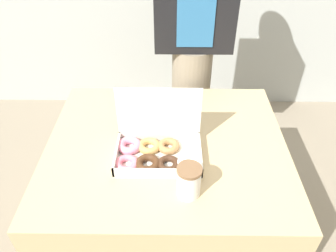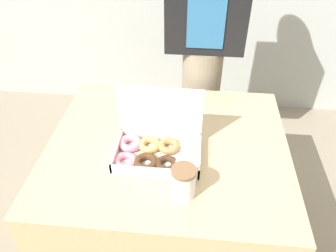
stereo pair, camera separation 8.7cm
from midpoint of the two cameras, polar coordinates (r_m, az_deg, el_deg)
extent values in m
plane|color=gray|center=(1.97, 1.28, -19.01)|extent=(14.00, 14.00, 0.00)
cube|color=tan|center=(1.67, 1.46, -12.41)|extent=(1.03, 0.88, 0.72)
cube|color=white|center=(1.34, 0.09, -5.51)|extent=(0.34, 0.22, 0.01)
cube|color=white|center=(1.35, -7.06, -4.23)|extent=(0.01, 0.22, 0.04)
cube|color=white|center=(1.32, 7.37, -5.22)|extent=(0.01, 0.22, 0.04)
cube|color=white|center=(1.25, -0.40, -8.11)|extent=(0.34, 0.01, 0.04)
cube|color=white|center=(1.40, 0.52, -1.78)|extent=(0.34, 0.01, 0.04)
cube|color=white|center=(1.32, 0.56, 2.62)|extent=(0.34, 0.01, 0.22)
torus|color=pink|center=(1.31, -5.54, -6.15)|extent=(0.12, 0.12, 0.03)
torus|color=pink|center=(1.38, -4.80, -3.08)|extent=(0.14, 0.14, 0.03)
torus|color=#4C2D19|center=(1.30, -1.95, -6.39)|extent=(0.12, 0.12, 0.03)
torus|color=tan|center=(1.37, -1.41, -3.38)|extent=(0.11, 0.11, 0.03)
torus|color=#422819|center=(1.29, 1.68, -6.70)|extent=(0.11, 0.11, 0.03)
torus|color=#B27F4C|center=(1.37, 2.02, -3.59)|extent=(0.10, 0.10, 0.03)
torus|color=white|center=(1.29, 5.35, -6.84)|extent=(0.14, 0.14, 0.03)
cylinder|color=white|center=(1.18, 4.86, -10.02)|extent=(0.08, 0.08, 0.12)
cylinder|color=brown|center=(1.13, 5.03, -7.86)|extent=(0.09, 0.09, 0.01)
cylinder|color=gray|center=(2.06, 6.63, 2.11)|extent=(0.23, 0.23, 0.88)
cube|color=teal|center=(1.65, 8.38, 19.02)|extent=(0.18, 0.01, 0.37)
camera|label=1|loc=(0.04, -88.04, 1.58)|focal=35.00mm
camera|label=2|loc=(0.04, 91.96, -1.58)|focal=35.00mm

